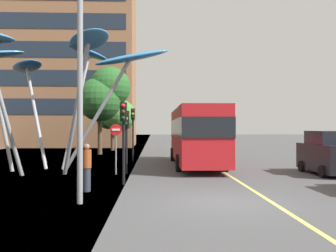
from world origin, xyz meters
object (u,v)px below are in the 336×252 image
pedestrian (87,167)px  traffic_light_kerb_near (123,125)px  red_bus (196,133)px  street_lamp (94,54)px  leaf_sculpture (49,63)px  car_parked_mid (329,154)px  no_entry_sign (116,141)px  traffic_light_kerb_far (126,128)px  traffic_light_island_mid (133,123)px

pedestrian → traffic_light_kerb_near: bearing=50.3°
red_bus → street_lamp: 12.52m
leaf_sculpture → car_parked_mid: size_ratio=2.94×
leaf_sculpture → traffic_light_kerb_near: (4.46, -4.89, -3.46)m
car_parked_mid → no_entry_sign: size_ratio=1.54×
red_bus → car_parked_mid: 7.87m
red_bus → pedestrian: bearing=-119.5°
red_bus → pedestrian: size_ratio=6.26×
traffic_light_kerb_far → traffic_light_island_mid: traffic_light_island_mid is taller
red_bus → traffic_light_kerb_near: red_bus is taller
pedestrian → no_entry_sign: bearing=83.5°
traffic_light_island_mid → car_parked_mid: (10.51, -8.23, -1.69)m
red_bus → car_parked_mid: red_bus is taller
traffic_light_kerb_far → car_parked_mid: traffic_light_kerb_far is taller
leaf_sculpture → no_entry_sign: bearing=-20.0°
red_bus → traffic_light_kerb_near: 8.57m
car_parked_mid → pedestrian: bearing=-158.2°
traffic_light_kerb_near → pedestrian: 2.53m
leaf_sculpture → no_entry_sign: size_ratio=4.54×
traffic_light_island_mid → street_lamp: size_ratio=0.52×
red_bus → traffic_light_kerb_near: bearing=-117.2°
leaf_sculpture → car_parked_mid: bearing=-7.0°
leaf_sculpture → traffic_light_kerb_near: size_ratio=3.41×
traffic_light_kerb_near → street_lamp: 4.40m
red_bus → traffic_light_island_mid: (-4.16, 3.70, 0.66)m
street_lamp → red_bus: bearing=68.2°
car_parked_mid → traffic_light_kerb_near: bearing=-163.3°
car_parked_mid → traffic_light_island_mid: bearing=142.0°
car_parked_mid → street_lamp: size_ratio=0.55×
red_bus → no_entry_sign: size_ratio=4.33×
traffic_light_kerb_far → no_entry_sign: traffic_light_kerb_far is taller
traffic_light_island_mid → pedestrian: bearing=-94.4°
traffic_light_kerb_near → leaf_sculpture: bearing=132.4°
no_entry_sign → traffic_light_kerb_far: bearing=9.9°
traffic_light_kerb_near → traffic_light_kerb_far: traffic_light_kerb_near is taller
street_lamp → pedestrian: street_lamp is taller
red_bus → no_entry_sign: 6.17m
leaf_sculpture → traffic_light_kerb_far: size_ratio=3.61×
traffic_light_island_mid → no_entry_sign: size_ratio=1.46×
no_entry_sign → leaf_sculpture: bearing=160.0°
traffic_light_kerb_far → street_lamp: street_lamp is taller
red_bus → street_lamp: size_ratio=1.53×
pedestrian → traffic_light_island_mid: bearing=85.6°
car_parked_mid → street_lamp: street_lamp is taller
street_lamp → no_entry_sign: (-0.05, 7.26, -3.00)m
street_lamp → pedestrian: (-0.62, 2.24, -3.82)m
traffic_light_kerb_far → no_entry_sign: 0.84m
street_lamp → traffic_light_kerb_far: bearing=86.2°
traffic_light_kerb_near → traffic_light_kerb_far: bearing=92.4°
traffic_light_kerb_far → car_parked_mid: bearing=-2.8°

